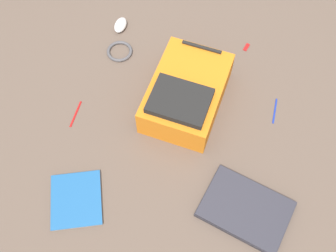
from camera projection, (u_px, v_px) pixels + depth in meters
name	position (u px, v px, depth m)	size (l,w,h in m)	color
ground_plane	(168.00, 123.00, 1.85)	(3.67, 3.67, 0.00)	brown
backpack	(186.00, 94.00, 1.83)	(0.36, 0.48, 0.18)	orange
laptop	(246.00, 209.00, 1.65)	(0.40, 0.33, 0.03)	#24242C
book_red	(76.00, 200.00, 1.67)	(0.27, 0.29, 0.02)	silver
computer_mouse	(120.00, 25.00, 2.10)	(0.06, 0.10, 0.04)	silver
cable_coil	(120.00, 51.00, 2.03)	(0.13, 0.13, 0.02)	#4C4C51
pen_black	(75.00, 114.00, 1.87)	(0.01, 0.01, 0.14)	red
pen_blue	(275.00, 111.00, 1.88)	(0.01, 0.01, 0.13)	#1933B2
usb_stick	(247.00, 47.00, 2.05)	(0.02, 0.05, 0.01)	#B21919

